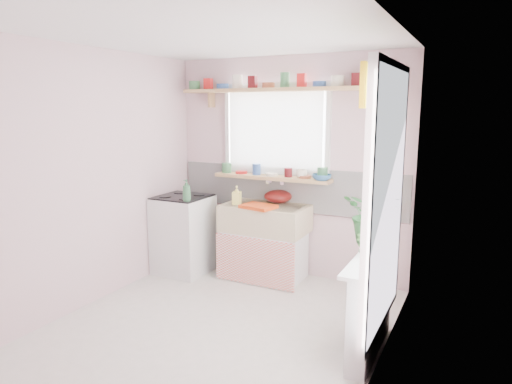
% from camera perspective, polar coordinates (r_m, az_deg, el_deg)
% --- Properties ---
extents(room, '(3.20, 3.20, 3.20)m').
position_cam_1_polar(room, '(4.32, 8.37, 3.00)').
color(room, white).
rests_on(room, ground).
extents(sink_unit, '(0.95, 0.65, 1.11)m').
position_cam_1_polar(sink_unit, '(5.21, 1.10, -6.18)').
color(sink_unit, white).
rests_on(sink_unit, ground).
extents(cooker, '(0.58, 0.58, 0.93)m').
position_cam_1_polar(cooker, '(5.47, -9.06, -5.18)').
color(cooker, white).
rests_on(cooker, ground).
extents(radiator_ledge, '(0.22, 0.95, 0.78)m').
position_cam_1_polar(radiator_ledge, '(3.80, 14.10, -13.54)').
color(radiator_ledge, white).
rests_on(radiator_ledge, ground).
extents(windowsill, '(1.40, 0.22, 0.04)m').
position_cam_1_polar(windowsill, '(5.22, 2.02, 1.82)').
color(windowsill, tan).
rests_on(windowsill, room).
extents(pine_shelf, '(2.52, 0.24, 0.04)m').
position_cam_1_polar(pine_shelf, '(5.09, 3.61, 12.65)').
color(pine_shelf, tan).
rests_on(pine_shelf, room).
extents(shelf_crockery, '(2.47, 0.11, 0.12)m').
position_cam_1_polar(shelf_crockery, '(5.11, 3.43, 13.49)').
color(shelf_crockery, '#3F7F4C').
rests_on(shelf_crockery, pine_shelf).
extents(sill_crockery, '(1.35, 0.11, 0.12)m').
position_cam_1_polar(sill_crockery, '(5.22, 1.85, 2.65)').
color(sill_crockery, '#3F7F4C').
rests_on(sill_crockery, windowsill).
extents(dish_tray, '(0.40, 0.33, 0.04)m').
position_cam_1_polar(dish_tray, '(4.96, 0.30, -1.83)').
color(dish_tray, '#F14B15').
rests_on(dish_tray, sink_unit).
extents(colander, '(0.34, 0.34, 0.15)m').
position_cam_1_polar(colander, '(5.25, 2.77, -0.54)').
color(colander, '#59110F').
rests_on(colander, sink_unit).
extents(jade_plant, '(0.50, 0.44, 0.54)m').
position_cam_1_polar(jade_plant, '(3.99, 14.56, -2.62)').
color(jade_plant, '#255E2B').
rests_on(jade_plant, radiator_ledge).
extents(fruit_bowl, '(0.29, 0.29, 0.07)m').
position_cam_1_polar(fruit_bowl, '(4.04, 14.89, -5.89)').
color(fruit_bowl, white).
rests_on(fruit_bowl, radiator_ledge).
extents(herb_pot, '(0.11, 0.08, 0.20)m').
position_cam_1_polar(herb_pot, '(3.67, 13.15, -6.41)').
color(herb_pot, '#2F5B24').
rests_on(herb_pot, radiator_ledge).
extents(soap_bottle_sink, '(0.12, 0.12, 0.21)m').
position_cam_1_polar(soap_bottle_sink, '(5.15, -2.42, -0.39)').
color(soap_bottle_sink, '#FFF371').
rests_on(soap_bottle_sink, sink_unit).
extents(sill_cup, '(0.13, 0.13, 0.09)m').
position_cam_1_polar(sill_cup, '(5.06, 5.74, 2.28)').
color(sill_cup, white).
rests_on(sill_cup, windowsill).
extents(sill_bowl, '(0.27, 0.27, 0.06)m').
position_cam_1_polar(sill_bowl, '(4.93, 8.20, 1.83)').
color(sill_bowl, '#2E6397').
rests_on(sill_bowl, windowsill).
extents(shelf_vase, '(0.18, 0.18, 0.15)m').
position_cam_1_polar(shelf_vase, '(4.72, 15.97, 13.59)').
color(shelf_vase, '#A96634').
rests_on(shelf_vase, pine_shelf).
extents(cooker_bottle, '(0.10, 0.10, 0.24)m').
position_cam_1_polar(cooker_bottle, '(5.04, -8.68, 0.20)').
color(cooker_bottle, '#387046').
rests_on(cooker_bottle, cooker).
extents(fruit, '(0.20, 0.14, 0.10)m').
position_cam_1_polar(fruit, '(4.03, 15.03, -5.07)').
color(fruit, orange).
rests_on(fruit, fruit_bowl).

